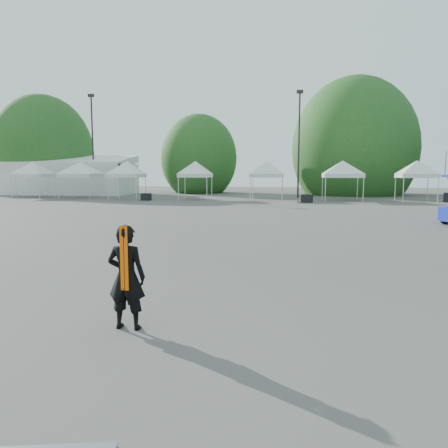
# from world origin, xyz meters

# --- Properties ---
(ground) EXTENTS (120.00, 120.00, 0.00)m
(ground) POSITION_xyz_m (0.00, 0.00, 0.00)
(ground) COLOR #474442
(ground) RESTS_ON ground
(marquee) EXTENTS (15.00, 6.25, 4.23)m
(marquee) POSITION_xyz_m (-22.00, 35.00, 1.97)
(marquee) COLOR silver
(marquee) RESTS_ON ground
(light_pole_west) EXTENTS (0.60, 0.25, 10.30)m
(light_pole_west) POSITION_xyz_m (-18.00, 34.00, 5.77)
(light_pole_west) COLOR black
(light_pole_west) RESTS_ON ground
(light_pole_east) EXTENTS (0.60, 0.25, 9.80)m
(light_pole_east) POSITION_xyz_m (3.00, 32.00, 5.52)
(light_pole_east) COLOR black
(light_pole_east) RESTS_ON ground
(tree_far_w) EXTENTS (4.80, 4.80, 7.30)m
(tree_far_w) POSITION_xyz_m (-26.00, 38.00, 4.54)
(tree_far_w) COLOR #382314
(tree_far_w) RESTS_ON ground
(tree_mid_w) EXTENTS (4.16, 4.16, 6.33)m
(tree_mid_w) POSITION_xyz_m (-8.00, 40.00, 3.93)
(tree_mid_w) COLOR #382314
(tree_mid_w) RESTS_ON ground
(tree_mid_e) EXTENTS (5.12, 5.12, 7.79)m
(tree_mid_e) POSITION_xyz_m (9.00, 39.00, 4.84)
(tree_mid_e) COLOR #382314
(tree_mid_e) RESTS_ON ground
(tent_a) EXTENTS (4.13, 4.13, 3.88)m
(tent_a) POSITION_xyz_m (-21.66, 28.87, 3.06)
(tent_a) COLOR silver
(tent_a) RESTS_ON ground
(tent_b) EXTENTS (4.41, 4.41, 3.88)m
(tent_b) POSITION_xyz_m (-16.90, 28.87, 3.06)
(tent_b) COLOR silver
(tent_b) RESTS_ON ground
(tent_c) EXTENTS (3.80, 3.80, 3.88)m
(tent_c) POSITION_xyz_m (-11.79, 27.07, 3.06)
(tent_c) COLOR silver
(tent_c) RESTS_ON ground
(tent_d) EXTENTS (3.75, 3.75, 3.88)m
(tent_d) POSITION_xyz_m (-5.92, 27.97, 3.06)
(tent_d) COLOR silver
(tent_d) RESTS_ON ground
(tent_e) EXTENTS (4.03, 4.03, 3.88)m
(tent_e) POSITION_xyz_m (0.26, 28.55, 3.06)
(tent_e) COLOR silver
(tent_e) RESTS_ON ground
(tent_f) EXTENTS (4.48, 4.48, 3.88)m
(tent_f) POSITION_xyz_m (6.53, 28.15, 3.06)
(tent_f) COLOR silver
(tent_f) RESTS_ON ground
(tent_g) EXTENTS (3.96, 3.96, 3.88)m
(tent_g) POSITION_xyz_m (12.36, 27.97, 3.06)
(tent_g) COLOR silver
(tent_g) RESTS_ON ground
(man) EXTENTS (0.61, 0.41, 1.64)m
(man) POSITION_xyz_m (-0.50, -3.10, 0.82)
(man) COLOR black
(man) RESTS_ON ground
(crate_west) EXTENTS (0.78, 0.61, 0.61)m
(crate_west) POSITION_xyz_m (-9.83, 26.24, 0.30)
(crate_west) COLOR black
(crate_west) RESTS_ON ground
(crate_mid) EXTENTS (0.95, 0.82, 0.64)m
(crate_mid) POSITION_xyz_m (3.56, 25.54, 0.32)
(crate_mid) COLOR black
(crate_mid) RESTS_ON ground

